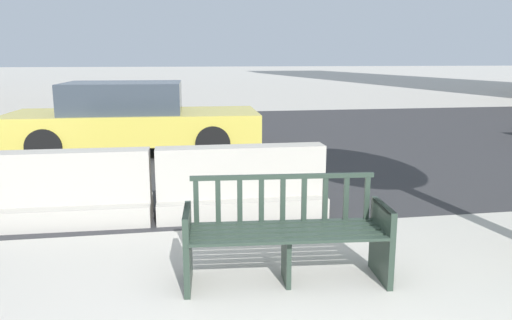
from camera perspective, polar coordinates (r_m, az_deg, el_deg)
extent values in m
cube|color=#333335|center=(11.45, -6.19, 2.23)|extent=(120.00, 12.00, 0.01)
cube|color=#28382D|center=(4.20, -7.81, -9.94)|extent=(0.09, 0.52, 0.66)
cube|color=#28382D|center=(4.43, 14.18, -9.04)|extent=(0.09, 0.52, 0.66)
cube|color=#28382D|center=(4.28, 3.47, -10.98)|extent=(0.07, 0.33, 0.45)
cube|color=#28382D|center=(3.98, 4.00, -9.27)|extent=(1.60, 0.20, 0.02)
cube|color=#28382D|center=(4.09, 3.75, -8.69)|extent=(1.60, 0.20, 0.02)
cube|color=#28382D|center=(4.20, 3.51, -8.15)|extent=(1.60, 0.20, 0.02)
cube|color=#28382D|center=(4.30, 3.28, -7.64)|extent=(1.60, 0.20, 0.02)
cube|color=#28382D|center=(4.41, 3.07, -7.14)|extent=(1.60, 0.20, 0.02)
cube|color=#28382D|center=(4.31, 3.11, -1.90)|extent=(1.60, 0.17, 0.04)
cube|color=#28382D|center=(4.32, -6.85, -4.81)|extent=(0.05, 0.03, 0.38)
cube|color=#28382D|center=(4.32, -4.36, -4.77)|extent=(0.05, 0.03, 0.38)
cube|color=#28382D|center=(4.32, -1.87, -4.71)|extent=(0.05, 0.03, 0.38)
cube|color=#28382D|center=(4.34, 0.62, -4.66)|extent=(0.05, 0.03, 0.38)
cube|color=#28382D|center=(4.36, 3.08, -4.59)|extent=(0.05, 0.03, 0.38)
cube|color=#28382D|center=(4.39, 5.51, -4.51)|extent=(0.05, 0.03, 0.38)
cube|color=#28382D|center=(4.43, 7.90, -4.43)|extent=(0.05, 0.03, 0.38)
cube|color=#28382D|center=(4.47, 10.25, -4.35)|extent=(0.05, 0.03, 0.38)
cube|color=#28382D|center=(4.52, 12.55, -4.25)|extent=(0.05, 0.03, 0.38)
cube|color=#28382D|center=(4.08, -7.95, -5.92)|extent=(0.09, 0.46, 0.03)
cube|color=#28382D|center=(4.31, 14.47, -5.21)|extent=(0.09, 0.46, 0.03)
cube|color=#ADA89E|center=(6.05, -1.69, -5.14)|extent=(2.01, 0.71, 0.24)
cube|color=#ADA89E|center=(5.94, -1.71, -1.26)|extent=(2.00, 0.33, 0.60)
cube|color=#ADA89E|center=(6.15, -21.20, -5.66)|extent=(2.01, 0.72, 0.24)
cube|color=#ADA89E|center=(6.05, -21.49, -1.85)|extent=(2.01, 0.34, 0.60)
cube|color=#DBC64C|center=(10.11, -13.64, 3.79)|extent=(4.86, 2.10, 0.56)
cube|color=#38424C|center=(10.08, -14.89, 6.95)|extent=(2.26, 1.76, 0.58)
cylinder|color=black|center=(10.97, -5.35, 3.51)|extent=(0.65, 0.25, 0.64)
cylinder|color=black|center=(9.20, -4.97, 1.94)|extent=(0.65, 0.25, 0.64)
cylinder|color=black|center=(11.28, -20.61, 3.03)|extent=(0.65, 0.25, 0.64)
cylinder|color=black|center=(9.56, -23.02, 1.41)|extent=(0.65, 0.25, 0.64)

